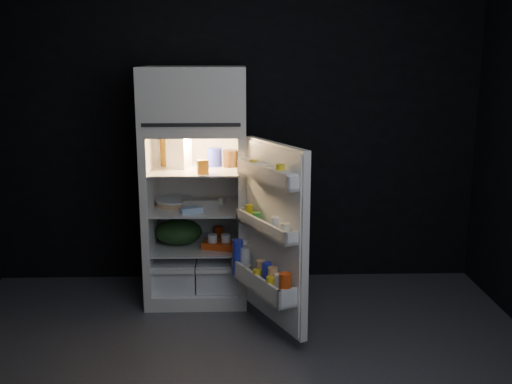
{
  "coord_description": "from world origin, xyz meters",
  "views": [
    {
      "loc": [
        0.03,
        -3.19,
        1.86
      ],
      "look_at": [
        0.16,
        1.0,
        0.9
      ],
      "focal_mm": 42.0,
      "sensor_mm": 36.0,
      "label": 1
    }
  ],
  "objects_px": {
    "egg_carton": "(201,204)",
    "yogurt_tray": "(221,245)",
    "milk_jug": "(179,152)",
    "refrigerator": "(196,176)",
    "fridge_door": "(271,237)"
  },
  "relations": [
    {
      "from": "egg_carton",
      "to": "yogurt_tray",
      "type": "relative_size",
      "value": 1.01
    },
    {
      "from": "refrigerator",
      "to": "fridge_door",
      "type": "bearing_deg",
      "value": -53.01
    },
    {
      "from": "refrigerator",
      "to": "milk_jug",
      "type": "bearing_deg",
      "value": -169.13
    },
    {
      "from": "milk_jug",
      "to": "egg_carton",
      "type": "distance_m",
      "value": 0.42
    },
    {
      "from": "refrigerator",
      "to": "milk_jug",
      "type": "distance_m",
      "value": 0.23
    },
    {
      "from": "milk_jug",
      "to": "yogurt_tray",
      "type": "distance_m",
      "value": 0.77
    },
    {
      "from": "egg_carton",
      "to": "yogurt_tray",
      "type": "distance_m",
      "value": 0.35
    },
    {
      "from": "fridge_door",
      "to": "egg_carton",
      "type": "height_order",
      "value": "fridge_door"
    },
    {
      "from": "fridge_door",
      "to": "egg_carton",
      "type": "xyz_separation_m",
      "value": [
        -0.5,
        0.62,
        0.08
      ]
    },
    {
      "from": "yogurt_tray",
      "to": "milk_jug",
      "type": "bearing_deg",
      "value": 172.59
    },
    {
      "from": "refrigerator",
      "to": "yogurt_tray",
      "type": "relative_size",
      "value": 6.71
    },
    {
      "from": "egg_carton",
      "to": "yogurt_tray",
      "type": "bearing_deg",
      "value": -25.22
    },
    {
      "from": "milk_jug",
      "to": "yogurt_tray",
      "type": "relative_size",
      "value": 0.91
    },
    {
      "from": "refrigerator",
      "to": "milk_jug",
      "type": "xyz_separation_m",
      "value": [
        -0.12,
        -0.02,
        0.19
      ]
    },
    {
      "from": "fridge_door",
      "to": "yogurt_tray",
      "type": "xyz_separation_m",
      "value": [
        -0.35,
        0.55,
        -0.23
      ]
    }
  ]
}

